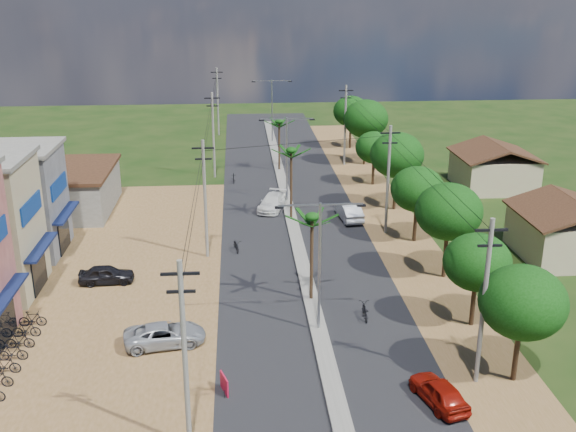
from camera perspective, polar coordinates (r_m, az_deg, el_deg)
name	(u,v)px	position (r m, az deg, el deg)	size (l,w,h in m)	color
ground	(318,331)	(40.68, 2.59, -9.67)	(160.00, 160.00, 0.00)	black
road	(296,240)	(54.22, 0.70, -2.00)	(12.00, 110.00, 0.04)	black
median	(293,226)	(56.99, 0.43, -0.85)	(1.00, 90.00, 0.18)	#605E56
dirt_lot_west	(89,282)	(48.71, -16.48, -5.39)	(18.00, 46.00, 0.04)	brown
dirt_shoulder_east	(400,237)	(55.58, 9.46, -1.74)	(5.00, 90.00, 0.03)	brown
shophouse_grey	(5,201)	(54.57, -22.84, 1.19)	(9.00, 6.40, 8.30)	#505158
low_shed	(55,190)	(64.07, -19.12, 2.11)	(10.40, 10.40, 3.95)	#605E56
house_east_near	(569,227)	(54.36, 22.71, -0.83)	(7.60, 7.50, 4.60)	tan
house_east_far	(494,165)	(70.44, 17.05, 4.18)	(7.60, 7.50, 4.60)	tan
tree_east_a	(523,302)	(35.88, 19.25, -6.91)	(4.40, 4.40, 6.37)	black
tree_east_b	(477,262)	(41.01, 15.72, -3.79)	(4.00, 4.00, 5.83)	black
tree_east_c	(449,212)	(47.05, 13.45, 0.37)	(4.60, 4.60, 6.83)	black
tree_east_d	(417,189)	(53.51, 10.90, 2.24)	(4.20, 4.20, 6.13)	black
tree_east_e	(397,155)	(60.83, 9.21, 5.12)	(4.80, 4.80, 7.14)	black
tree_east_f	(374,147)	(68.60, 7.30, 5.78)	(3.80, 3.80, 5.52)	black
tree_east_g	(366,119)	(76.11, 6.60, 8.17)	(5.00, 5.00, 7.38)	black
tree_east_h	(351,111)	(83.90, 5.36, 8.82)	(4.40, 4.40, 6.52)	black
palm_median_near	(312,221)	(42.04, 2.05, -0.40)	(2.00, 2.00, 6.15)	black
palm_median_mid	(291,154)	(57.20, 0.28, 5.31)	(2.00, 2.00, 6.55)	black
palm_median_far	(279,124)	(72.92, -0.76, 7.83)	(2.00, 2.00, 5.85)	black
streetlight_near	(320,256)	(38.60, 2.70, -3.43)	(5.10, 0.18, 8.00)	gray
streetlight_mid	(287,152)	(62.31, -0.10, 5.42)	(5.10, 0.18, 8.00)	gray
streetlight_far	(272,105)	(86.74, -1.36, 9.34)	(5.10, 0.18, 8.00)	gray
utility_pole_w_a	(185,352)	(29.48, -8.75, -11.33)	(1.60, 0.24, 9.00)	#605E56
utility_pole_w_b	(205,197)	(49.68, -7.04, 1.63)	(1.60, 0.24, 9.00)	#605E56
utility_pole_w_c	(213,133)	(70.96, -6.34, 6.98)	(1.60, 0.24, 9.00)	#605E56
utility_pole_w_d	(218,100)	(91.59, -5.97, 9.75)	(1.60, 0.24, 9.00)	#605E56
utility_pole_e_a	(484,299)	(35.03, 16.28, -6.75)	(1.60, 0.24, 9.00)	#605E56
utility_pole_e_b	(388,178)	(54.79, 8.47, 3.24)	(1.60, 0.24, 9.00)	#605E56
utility_pole_e_c	(345,123)	(75.80, 4.86, 7.81)	(1.60, 0.24, 9.00)	#605E56
car_red_near	(439,392)	(34.82, 12.66, -14.36)	(1.53, 3.80, 1.29)	maroon
car_silver_mid	(349,212)	(58.76, 5.18, 0.36)	(1.56, 4.47, 1.47)	#9EA2A6
car_white_far	(272,203)	(61.14, -1.34, 1.14)	(1.91, 4.70, 1.37)	silver
car_parked_silver	(165,335)	(39.48, -10.38, -9.89)	(2.12, 4.60, 1.28)	#9EA2A6
car_parked_dark	(107,275)	(47.96, -15.11, -4.84)	(1.50, 3.73, 1.27)	black
moto_rider_east	(365,312)	(42.01, 6.52, -8.04)	(0.64, 1.85, 0.97)	black
moto_rider_west_a	(236,245)	(51.95, -4.40, -2.49)	(0.64, 1.82, 0.96)	black
moto_rider_west_b	(234,179)	(69.61, -4.62, 3.17)	(0.46, 1.63, 0.98)	black
roadside_sign	(224,384)	(35.04, -5.42, -13.99)	(0.45, 1.15, 0.99)	#A10E2D
parked_scooter_row	(13,353)	(40.38, -22.29, -10.65)	(1.67, 8.29, 1.00)	black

